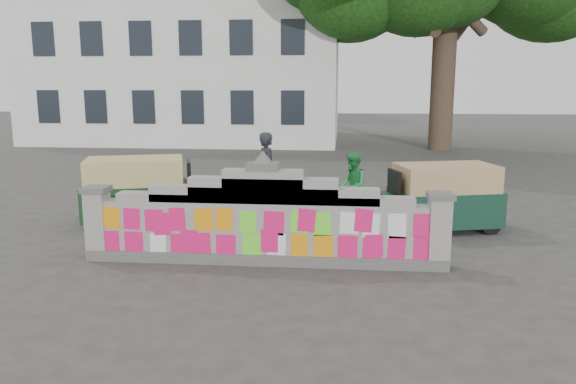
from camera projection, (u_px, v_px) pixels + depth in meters
The scene contains 8 objects.
ground at pixel (264, 263), 9.98m from camera, with size 100.00×100.00×0.00m, color #383533.
parapet_wall at pixel (263, 222), 9.83m from camera, with size 6.48×0.44×2.01m.
building at pixel (194, 67), 31.35m from camera, with size 16.00×10.00×8.90m.
cyclist_bike at pixel (268, 197), 13.04m from camera, with size 0.70×2.02×1.06m, color black.
cyclist_rider at pixel (268, 182), 12.97m from camera, with size 0.66×0.43×1.80m, color black.
pedestrian at pixel (352, 186), 13.00m from camera, with size 0.77×0.60×1.58m, color #268E44.
rickshaw_left at pixel (139, 189), 12.71m from camera, with size 2.77×1.86×1.49m.
rickshaw_right at pixel (442, 196), 12.07m from camera, with size 2.67×1.73×1.43m.
Camera 1 is at (1.35, -9.46, 3.15)m, focal length 35.00 mm.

